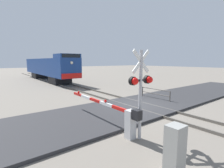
{
  "coord_description": "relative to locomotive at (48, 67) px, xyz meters",
  "views": [
    {
      "loc": [
        -8.66,
        -8.04,
        3.24
      ],
      "look_at": [
        -1.1,
        1.74,
        1.53
      ],
      "focal_mm": 26.95,
      "sensor_mm": 36.0,
      "label": 1
    }
  ],
  "objects": [
    {
      "name": "ground_plane",
      "position": [
        0.0,
        -20.27,
        -2.17
      ],
      "size": [
        160.0,
        160.0,
        0.0
      ],
      "primitive_type": "plane",
      "color": "slate"
    },
    {
      "name": "rail_track_left",
      "position": [
        -0.72,
        -20.27,
        -2.09
      ],
      "size": [
        0.08,
        80.0,
        0.15
      ],
      "primitive_type": "cube",
      "color": "#59544C",
      "rests_on": "ground_plane"
    },
    {
      "name": "rail_track_right",
      "position": [
        0.72,
        -20.27,
        -2.09
      ],
      "size": [
        0.08,
        80.0,
        0.15
      ],
      "primitive_type": "cube",
      "color": "#59544C",
      "rests_on": "ground_plane"
    },
    {
      "name": "road_surface",
      "position": [
        0.0,
        -20.27,
        -2.09
      ],
      "size": [
        36.0,
        5.06,
        0.15
      ],
      "primitive_type": "cube",
      "color": "#2D2D30",
      "rests_on": "ground_plane"
    },
    {
      "name": "locomotive",
      "position": [
        0.0,
        0.0,
        0.0
      ],
      "size": [
        2.75,
        18.77,
        4.11
      ],
      "color": "black",
      "rests_on": "ground_plane"
    },
    {
      "name": "crossing_signal",
      "position": [
        -3.66,
        -23.74,
        0.09
      ],
      "size": [
        1.18,
        0.33,
        3.69
      ],
      "color": "#ADADB2",
      "rests_on": "ground_plane"
    },
    {
      "name": "crossing_gate",
      "position": [
        -3.95,
        -22.75,
        -1.33
      ],
      "size": [
        0.36,
        5.84,
        1.33
      ],
      "color": "silver",
      "rests_on": "ground_plane"
    },
    {
      "name": "utility_cabinet",
      "position": [
        -4.58,
        -25.91,
        -1.42
      ],
      "size": [
        0.5,
        0.43,
        1.49
      ],
      "primitive_type": "cube",
      "color": "#999993",
      "rests_on": "ground_plane"
    },
    {
      "name": "guard_railing",
      "position": [
        2.56,
        -19.67,
        -1.54
      ],
      "size": [
        0.08,
        2.86,
        0.95
      ],
      "color": "#4C4742",
      "rests_on": "ground_plane"
    }
  ]
}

